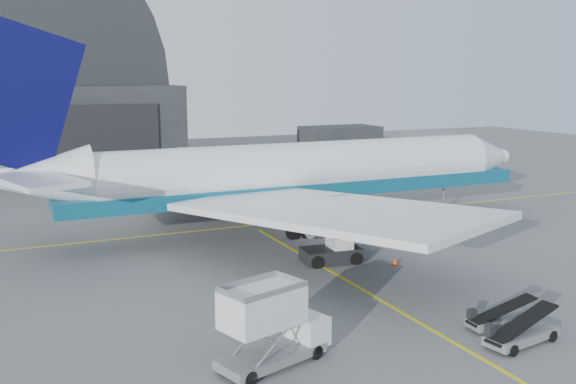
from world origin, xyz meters
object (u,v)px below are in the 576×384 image
pushback_tug (333,252)px  belt_loader_b (500,319)px  catering_truck (270,326)px  airliner (284,174)px  belt_loader_a (521,334)px

pushback_tug → belt_loader_b: bearing=-74.5°
catering_truck → belt_loader_b: 13.12m
airliner → belt_loader_b: airliner is taller
pushback_tug → belt_loader_a: (1.71, -16.67, -0.19)m
belt_loader_a → catering_truck: bearing=157.1°
airliner → catering_truck: airliner is taller
catering_truck → belt_loader_b: bearing=-21.3°
belt_loader_b → pushback_tug: bearing=101.2°
catering_truck → pushback_tug: size_ratio=1.34×
pushback_tug → belt_loader_a: pushback_tug is taller
belt_loader_a → airliner: bearing=82.7°
airliner → catering_truck: 26.83m
catering_truck → belt_loader_a: size_ratio=1.27×
airliner → pushback_tug: size_ratio=11.30×
belt_loader_a → belt_loader_b: 2.17m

